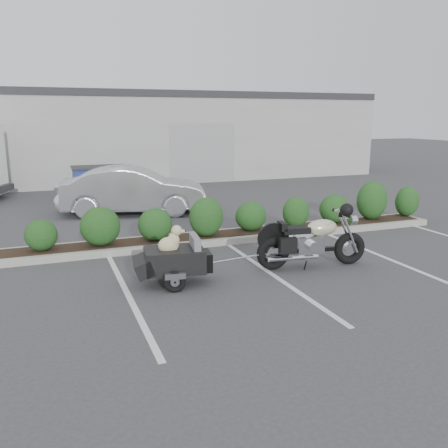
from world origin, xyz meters
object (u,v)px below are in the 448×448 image
object	(u,v)px
motorcycle	(312,241)
pet_trailer	(173,259)
dumpster	(100,183)
sedan	(134,190)

from	to	relation	value
motorcycle	pet_trailer	xyz separation A→B (m)	(-2.78, 0.03, -0.06)
motorcycle	pet_trailer	distance (m)	2.78
motorcycle	pet_trailer	size ratio (longest dim) A/B	1.24
motorcycle	pet_trailer	bearing A→B (deg)	-172.57
motorcycle	dumpster	size ratio (longest dim) A/B	1.22
motorcycle	sedan	xyz separation A→B (m)	(-2.29, 6.47, 0.20)
pet_trailer	dumpster	bearing A→B (deg)	99.18
pet_trailer	sedan	distance (m)	6.47
sedan	dumpster	world-z (taller)	sedan
sedan	dumpster	distance (m)	2.81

